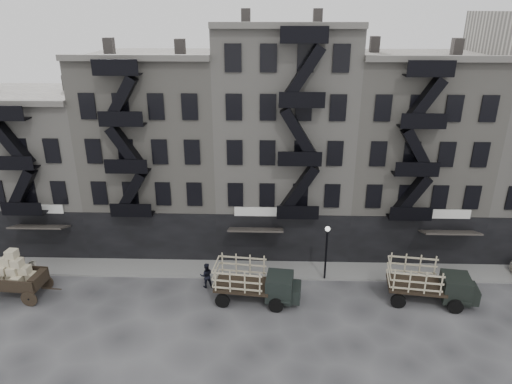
{
  "coord_description": "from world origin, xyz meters",
  "views": [
    {
      "loc": [
        -1.07,
        -25.65,
        18.2
      ],
      "look_at": [
        -1.98,
        4.0,
        6.21
      ],
      "focal_mm": 32.0,
      "sensor_mm": 36.0,
      "label": 1
    }
  ],
  "objects_px": {
    "horse": "(24,271)",
    "stake_truck_east": "(429,280)",
    "wagon": "(12,272)",
    "stake_truck_west": "(255,280)",
    "pedestrian_mid": "(206,275)"
  },
  "relations": [
    {
      "from": "wagon",
      "to": "pedestrian_mid",
      "type": "bearing_deg",
      "value": 11.71
    },
    {
      "from": "horse",
      "to": "wagon",
      "type": "height_order",
      "value": "wagon"
    },
    {
      "from": "stake_truck_east",
      "to": "horse",
      "type": "bearing_deg",
      "value": -175.33
    },
    {
      "from": "horse",
      "to": "stake_truck_west",
      "type": "xyz_separation_m",
      "value": [
        16.55,
        -1.83,
        0.8
      ]
    },
    {
      "from": "stake_truck_west",
      "to": "horse",
      "type": "bearing_deg",
      "value": -179.72
    },
    {
      "from": "pedestrian_mid",
      "to": "stake_truck_west",
      "type": "bearing_deg",
      "value": 144.59
    },
    {
      "from": "horse",
      "to": "stake_truck_east",
      "type": "xyz_separation_m",
      "value": [
        28.04,
        -1.57,
        0.81
      ]
    },
    {
      "from": "wagon",
      "to": "horse",
      "type": "bearing_deg",
      "value": 106.95
    },
    {
      "from": "stake_truck_west",
      "to": "stake_truck_east",
      "type": "height_order",
      "value": "stake_truck_east"
    },
    {
      "from": "horse",
      "to": "stake_truck_east",
      "type": "height_order",
      "value": "stake_truck_east"
    },
    {
      "from": "stake_truck_west",
      "to": "pedestrian_mid",
      "type": "relative_size",
      "value": 3.16
    },
    {
      "from": "horse",
      "to": "wagon",
      "type": "xyz_separation_m",
      "value": [
        0.39,
        -1.84,
        1.09
      ]
    },
    {
      "from": "horse",
      "to": "stake_truck_west",
      "type": "height_order",
      "value": "stake_truck_west"
    },
    {
      "from": "horse",
      "to": "stake_truck_east",
      "type": "relative_size",
      "value": 0.33
    },
    {
      "from": "stake_truck_west",
      "to": "stake_truck_east",
      "type": "distance_m",
      "value": 11.49
    }
  ]
}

